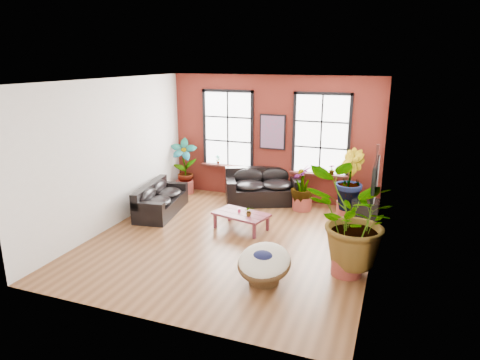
% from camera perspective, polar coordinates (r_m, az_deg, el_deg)
% --- Properties ---
extents(room, '(6.04, 6.54, 3.54)m').
position_cam_1_polar(room, '(9.22, -0.99, 2.24)').
color(room, brown).
rests_on(room, ground).
extents(sofa_back, '(2.30, 1.78, 0.95)m').
position_cam_1_polar(sofa_back, '(12.05, 3.05, -0.97)').
color(sofa_back, black).
rests_on(sofa_back, ground).
extents(sofa_left, '(1.11, 2.06, 0.77)m').
position_cam_1_polar(sofa_left, '(11.40, -10.68, -2.64)').
color(sofa_left, black).
rests_on(sofa_left, ground).
extents(coffee_table, '(1.40, 1.01, 0.49)m').
position_cam_1_polar(coffee_table, '(10.13, 0.16, -4.70)').
color(coffee_table, maroon).
rests_on(coffee_table, ground).
extents(papasan_chair, '(1.03, 1.04, 0.73)m').
position_cam_1_polar(papasan_chair, '(7.84, 3.23, -11.02)').
color(papasan_chair, '#4B331B').
rests_on(papasan_chair, ground).
extents(poster, '(0.74, 0.06, 0.98)m').
position_cam_1_polar(poster, '(12.00, 4.35, 6.39)').
color(poster, black).
rests_on(poster, room).
extents(tv_wall_unit, '(0.13, 1.86, 1.20)m').
position_cam_1_polar(tv_wall_unit, '(9.11, 17.54, -0.01)').
color(tv_wall_unit, black).
rests_on(tv_wall_unit, room).
extents(media_box, '(0.64, 0.54, 0.53)m').
position_cam_1_polar(media_box, '(11.15, 16.33, -3.91)').
color(media_box, black).
rests_on(media_box, ground).
extents(pot_back_left, '(0.61, 0.61, 0.39)m').
position_cam_1_polar(pot_back_left, '(13.00, -7.36, -0.90)').
color(pot_back_left, brown).
rests_on(pot_back_left, ground).
extents(pot_back_right, '(0.60, 0.60, 0.34)m').
position_cam_1_polar(pot_back_right, '(11.54, 13.87, -3.57)').
color(pot_back_right, brown).
rests_on(pot_back_right, ground).
extents(pot_right_wall, '(0.64, 0.64, 0.42)m').
position_cam_1_polar(pot_right_wall, '(8.42, 14.02, -10.77)').
color(pot_right_wall, brown).
rests_on(pot_right_wall, ground).
extents(pot_mid, '(0.52, 0.52, 0.37)m').
position_cam_1_polar(pot_mid, '(11.60, 8.26, -3.05)').
color(pot_mid, brown).
rests_on(pot_mid, ground).
extents(floor_plant_back_left, '(0.93, 0.78, 1.50)m').
position_cam_1_polar(floor_plant_back_left, '(12.84, -7.47, 2.15)').
color(floor_plant_back_left, '#295516').
rests_on(floor_plant_back_left, ground).
extents(floor_plant_back_right, '(0.93, 1.03, 1.56)m').
position_cam_1_polar(floor_plant_back_right, '(11.34, 14.27, 0.08)').
color(floor_plant_back_right, '#295516').
rests_on(floor_plant_back_right, ground).
extents(floor_plant_right_wall, '(2.10, 2.00, 1.83)m').
position_cam_1_polar(floor_plant_right_wall, '(8.09, 14.65, -5.24)').
color(floor_plant_right_wall, '#295516').
rests_on(floor_plant_right_wall, ground).
extents(floor_plant_mid, '(0.73, 0.73, 1.08)m').
position_cam_1_polar(floor_plant_mid, '(11.45, 8.28, -0.74)').
color(floor_plant_mid, '#295516').
rests_on(floor_plant_mid, ground).
extents(table_plant, '(0.26, 0.25, 0.23)m').
position_cam_1_polar(table_plant, '(9.91, 1.22, -4.18)').
color(table_plant, '#295516').
rests_on(table_plant, coffee_table).
extents(sill_plant_left, '(0.17, 0.17, 0.27)m').
position_cam_1_polar(sill_plant_left, '(12.68, -2.98, 2.72)').
color(sill_plant_left, '#295516').
rests_on(sill_plant_left, room).
extents(sill_plant_right, '(0.19, 0.19, 0.27)m').
position_cam_1_polar(sill_plant_right, '(11.79, 12.14, 1.36)').
color(sill_plant_right, '#295516').
rests_on(sill_plant_right, room).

